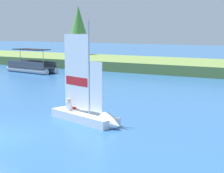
{
  "coord_description": "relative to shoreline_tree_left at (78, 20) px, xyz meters",
  "views": [
    {
      "loc": [
        13.56,
        -11.91,
        4.96
      ],
      "look_at": [
        1.0,
        9.51,
        1.2
      ],
      "focal_mm": 61.9,
      "sensor_mm": 36.0,
      "label": 1
    }
  ],
  "objects": [
    {
      "name": "sailboat",
      "position": [
        22.34,
        -30.44,
        -5.69
      ],
      "size": [
        5.06,
        2.5,
        5.66
      ],
      "rotation": [
        0.0,
        0.0,
        -0.29
      ],
      "color": "white",
      "rests_on": "ground"
    },
    {
      "name": "pontoon_boat",
      "position": [
        3.45,
        -14.08,
        -5.5
      ],
      "size": [
        6.7,
        2.84,
        2.64
      ],
      "rotation": [
        0.0,
        0.0,
        -0.13
      ],
      "color": "#B2B2B7",
      "rests_on": "ground"
    },
    {
      "name": "shoreline_tree_left",
      "position": [
        0.0,
        0.0,
        0.0
      ],
      "size": [
        2.3,
        2.3,
        7.06
      ],
      "color": "brown",
      "rests_on": "shore_bank"
    },
    {
      "name": "shore_bank",
      "position": [
        19.72,
        -3.75,
        -5.57
      ],
      "size": [
        80.0,
        10.72,
        1.14
      ],
      "primitive_type": "cube",
      "color": "olive",
      "rests_on": "ground"
    }
  ]
}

